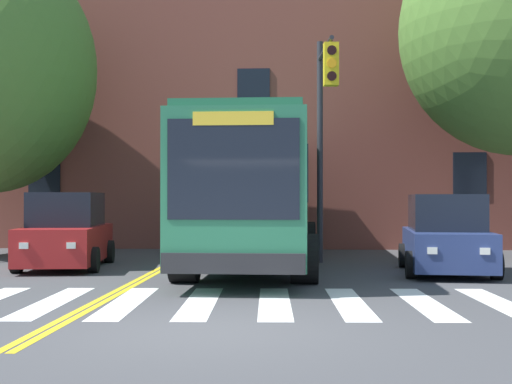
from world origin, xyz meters
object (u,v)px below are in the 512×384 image
(car_navy_far_lane, at_px, (446,237))
(traffic_light_overhead, at_px, (324,112))
(car_silver_behind_bus, at_px, (294,215))
(city_bus, at_px, (257,191))
(car_red_near_lane, at_px, (67,233))

(car_navy_far_lane, relative_size, traffic_light_overhead, 0.70)
(car_navy_far_lane, height_order, car_silver_behind_bus, car_silver_behind_bus)
(city_bus, xyz_separation_m, car_red_near_lane, (-4.73, -0.54, -1.05))
(car_red_near_lane, relative_size, car_navy_far_lane, 1.04)
(car_silver_behind_bus, height_order, traffic_light_overhead, traffic_light_overhead)
(car_red_near_lane, distance_m, car_silver_behind_bus, 11.44)
(car_red_near_lane, height_order, traffic_light_overhead, traffic_light_overhead)
(city_bus, xyz_separation_m, traffic_light_overhead, (1.71, 0.12, 2.01))
(car_red_near_lane, height_order, car_silver_behind_bus, car_silver_behind_bus)
(car_navy_far_lane, bearing_deg, car_red_near_lane, 174.89)
(car_silver_behind_bus, bearing_deg, city_bus, -95.56)
(car_navy_far_lane, bearing_deg, car_silver_behind_bus, 108.18)
(city_bus, height_order, car_silver_behind_bus, city_bus)
(car_navy_far_lane, relative_size, car_silver_behind_bus, 0.80)
(car_red_near_lane, xyz_separation_m, traffic_light_overhead, (6.44, 0.66, 3.06))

